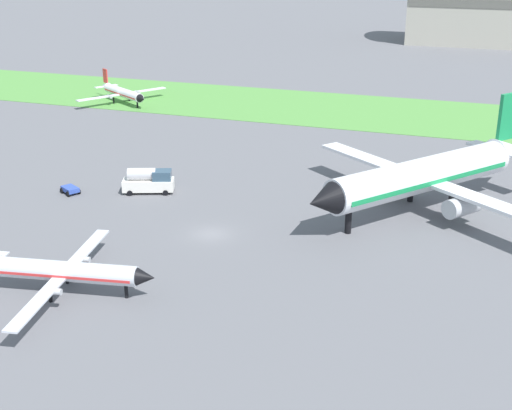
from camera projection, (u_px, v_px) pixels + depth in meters
The scene contains 7 objects.
ground_plane at pixel (211, 234), 78.44m from camera, with size 600.00×600.00×0.00m, color slate.
grass_taxiway_strip at pixel (336, 109), 133.66m from camera, with size 360.00×28.00×0.08m, color #549342.
airplane_midfield_jet at pixel (426, 175), 83.31m from camera, with size 30.14×30.54×12.68m.
airplane_foreground_turboprop at pixel (63, 271), 64.85m from camera, with size 17.66×20.54×6.18m.
airplane_taxiing_turboprop at pixel (122, 92), 138.06m from camera, with size 14.90×17.06×5.80m.
fuel_truck_near_gate at pixel (149, 181), 90.50m from camera, with size 6.93×4.52×3.29m.
baggage_cart_midfield at pixel (70, 189), 90.41m from camera, with size 2.94×2.71×0.90m.
Camera 1 is at (28.04, -66.49, 31.33)m, focal length 49.44 mm.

